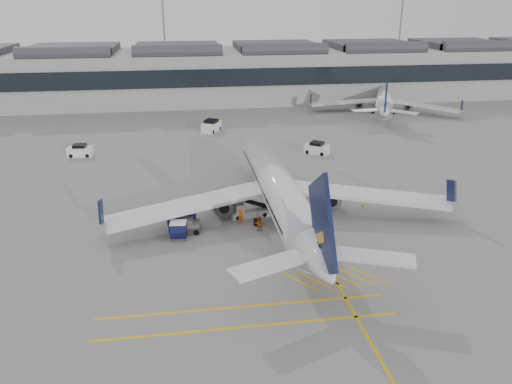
{
  "coord_description": "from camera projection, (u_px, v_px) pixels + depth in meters",
  "views": [
    {
      "loc": [
        -1.85,
        -41.8,
        21.86
      ],
      "look_at": [
        4.96,
        3.4,
        4.0
      ],
      "focal_mm": 35.0,
      "sensor_mm": 36.0,
      "label": 1
    }
  ],
  "objects": [
    {
      "name": "safety_cone_nose",
      "position": [
        258.0,
        165.0,
        68.91
      ],
      "size": [
        0.4,
        0.4,
        0.56
      ],
      "primitive_type": "cone",
      "color": "#F24C0A",
      "rests_on": "ground"
    },
    {
      "name": "ramp_agent_a",
      "position": [
        241.0,
        217.0,
        51.3
      ],
      "size": [
        0.71,
        0.7,
        1.65
      ],
      "primitive_type": "imported",
      "rotation": [
        0.0,
        0.0,
        0.74
      ],
      "color": "#FF5A0D",
      "rests_on": "ground"
    },
    {
      "name": "light_masts",
      "position": [
        178.0,
        30.0,
        120.41
      ],
      "size": [
        113.0,
        0.6,
        25.45
      ],
      "color": "slate",
      "rests_on": "ground"
    },
    {
      "name": "service_van_right",
      "position": [
        317.0,
        148.0,
        74.55
      ],
      "size": [
        3.88,
        3.54,
        1.81
      ],
      "rotation": [
        0.0,
        0.0,
        -0.65
      ],
      "color": "white",
      "rests_on": "ground"
    },
    {
      "name": "baggage_cart_c",
      "position": [
        188.0,
        216.0,
        51.18
      ],
      "size": [
        1.9,
        1.66,
        1.77
      ],
      "rotation": [
        0.0,
        0.0,
        -0.18
      ],
      "color": "gray",
      "rests_on": "ground"
    },
    {
      "name": "baggage_cart_d",
      "position": [
        175.0,
        220.0,
        50.09
      ],
      "size": [
        1.93,
        1.68,
        1.82
      ],
      "rotation": [
        0.0,
        0.0,
        0.15
      ],
      "color": "gray",
      "rests_on": "ground"
    },
    {
      "name": "baggage_cart_a",
      "position": [
        217.0,
        200.0,
        55.55
      ],
      "size": [
        1.8,
        1.62,
        1.58
      ],
      "rotation": [
        0.0,
        0.0,
        -0.29
      ],
      "color": "gray",
      "rests_on": "ground"
    },
    {
      "name": "service_van_mid",
      "position": [
        211.0,
        126.0,
        86.85
      ],
      "size": [
        3.84,
        4.62,
        2.13
      ],
      "rotation": [
        0.0,
        0.0,
        1.05
      ],
      "color": "white",
      "rests_on": "ground"
    },
    {
      "name": "ramp_agent_b",
      "position": [
        259.0,
        223.0,
        49.89
      ],
      "size": [
        0.8,
        0.66,
        1.55
      ],
      "primitive_type": "imported",
      "rotation": [
        0.0,
        0.0,
        3.24
      ],
      "color": "#DE4B0B",
      "rests_on": "ground"
    },
    {
      "name": "terminal",
      "position": [
        188.0,
        73.0,
        110.72
      ],
      "size": [
        200.0,
        20.45,
        12.4
      ],
      "color": "#9E9E99",
      "rests_on": "ground"
    },
    {
      "name": "baggage_cart_b",
      "position": [
        179.0,
        230.0,
        48.15
      ],
      "size": [
        1.8,
        1.54,
        1.75
      ],
      "rotation": [
        0.0,
        0.0,
        -0.11
      ],
      "color": "gray",
      "rests_on": "ground"
    },
    {
      "name": "apron_markings",
      "position": [
        291.0,
        201.0,
        57.31
      ],
      "size": [
        0.25,
        60.0,
        0.01
      ],
      "primitive_type": "cube",
      "color": "gold",
      "rests_on": "ground"
    },
    {
      "name": "pushback_tug",
      "position": [
        187.0,
        226.0,
        49.53
      ],
      "size": [
        2.73,
        1.79,
        1.48
      ],
      "rotation": [
        0.0,
        0.0,
        -0.06
      ],
      "color": "#535347",
      "rests_on": "ground"
    },
    {
      "name": "ground",
      "position": [
        209.0,
        248.0,
        46.71
      ],
      "size": [
        220.0,
        220.0,
        0.0
      ],
      "primitive_type": "plane",
      "color": "gray",
      "rests_on": "ground"
    },
    {
      "name": "belt_loader",
      "position": [
        248.0,
        211.0,
        53.31
      ],
      "size": [
        4.99,
        2.14,
        1.99
      ],
      "rotation": [
        0.0,
        0.0,
        0.14
      ],
      "color": "#BCB9B3",
      "rests_on": "ground"
    },
    {
      "name": "airliner_main",
      "position": [
        278.0,
        190.0,
        52.23
      ],
      "size": [
        36.2,
        39.53,
        10.51
      ],
      "rotation": [
        0.0,
        0.0,
        0.01
      ],
      "color": "silver",
      "rests_on": "ground"
    },
    {
      "name": "service_van_left",
      "position": [
        80.0,
        151.0,
        73.34
      ],
      "size": [
        3.7,
        2.13,
        1.81
      ],
      "rotation": [
        0.0,
        0.0,
        -0.11
      ],
      "color": "white",
      "rests_on": "ground"
    },
    {
      "name": "safety_cone_engine",
      "position": [
        363.0,
        205.0,
        55.78
      ],
      "size": [
        0.33,
        0.33,
        0.46
      ],
      "primitive_type": "cone",
      "color": "#F24C0A",
      "rests_on": "ground"
    },
    {
      "name": "airliner_far",
      "position": [
        384.0,
        100.0,
        100.84
      ],
      "size": [
        27.9,
        30.86,
        8.66
      ],
      "rotation": [
        0.0,
        0.0,
        -0.38
      ],
      "color": "silver",
      "rests_on": "ground"
    }
  ]
}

